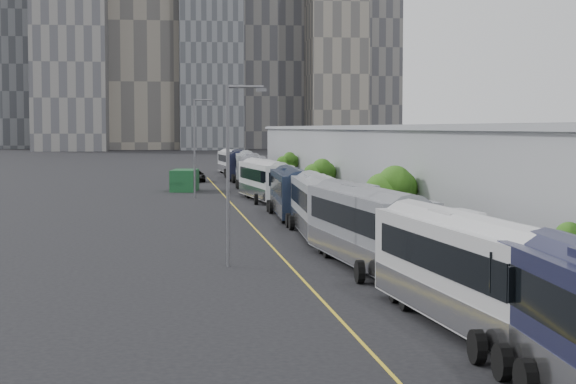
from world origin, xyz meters
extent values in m
cube|color=gray|center=(9.00, 55.00, 0.06)|extent=(10.00, 170.00, 0.12)
cube|color=gold|center=(-1.50, 55.00, 0.01)|extent=(0.12, 160.00, 0.02)
cube|color=gray|center=(13.00, 55.00, 3.40)|extent=(12.00, 160.00, 6.80)
cube|color=gray|center=(13.00, 55.00, 5.85)|extent=(12.45, 160.40, 2.57)
cube|color=gray|center=(7.10, 55.00, 7.00)|extent=(0.30, 160.00, 0.40)
cube|color=slate|center=(8.00, 310.00, 40.00)|extent=(20.00, 20.00, 80.00)
cube|color=gray|center=(48.00, 305.00, 35.00)|extent=(18.00, 18.00, 70.00)
cube|color=slate|center=(65.00, 340.00, 45.00)|extent=(22.00, 22.00, 90.00)
cube|color=silver|center=(2.66, 32.04, 2.02)|extent=(3.65, 13.82, 3.31)
cube|color=black|center=(2.66, 31.83, 2.62)|extent=(3.60, 12.19, 1.13)
cube|color=silver|center=(2.66, 32.04, 0.96)|extent=(3.67, 13.55, 1.06)
cube|color=silver|center=(2.66, 33.62, 3.84)|extent=(1.52, 2.40, 0.32)
cube|color=gray|center=(2.28, 47.12, 2.06)|extent=(3.88, 14.08, 3.37)
cube|color=black|center=(2.28, 46.90, 2.66)|extent=(3.80, 12.42, 1.15)
cube|color=silver|center=(2.28, 47.12, 0.98)|extent=(3.89, 13.81, 1.08)
cube|color=gray|center=(2.28, 48.72, 3.90)|extent=(1.57, 2.46, 0.32)
cube|color=#A6A9B0|center=(2.21, 61.42, 1.98)|extent=(3.44, 13.51, 3.24)
cube|color=black|center=(2.21, 61.21, 2.56)|extent=(3.41, 11.91, 1.10)
cube|color=silver|center=(2.21, 61.42, 0.94)|extent=(3.46, 13.24, 1.04)
cube|color=#A6A9B0|center=(2.21, 62.96, 3.75)|extent=(1.47, 2.34, 0.31)
cube|color=#172033|center=(2.23, 74.30, 1.94)|extent=(3.24, 13.21, 3.17)
cube|color=black|center=(2.23, 74.10, 2.51)|extent=(3.23, 11.64, 1.08)
cube|color=silver|center=(2.23, 74.30, 0.92)|extent=(3.27, 12.95, 1.02)
cube|color=#172033|center=(2.23, 75.81, 3.68)|extent=(1.41, 2.28, 0.30)
cube|color=white|center=(1.95, 91.66, 1.98)|extent=(3.99, 13.55, 3.23)
cube|color=black|center=(1.95, 91.46, 2.56)|extent=(3.89, 11.96, 1.10)
cube|color=silver|center=(1.95, 91.66, 0.94)|extent=(4.00, 13.29, 1.03)
cube|color=white|center=(1.95, 93.20, 3.75)|extent=(1.55, 2.38, 0.31)
cube|color=slate|center=(2.19, 105.88, 2.03)|extent=(3.91, 13.92, 3.33)
cube|color=black|center=(2.19, 105.67, 2.63)|extent=(3.83, 12.29, 1.13)
cube|color=silver|center=(2.19, 105.88, 0.97)|extent=(3.93, 13.65, 1.07)
cube|color=slate|center=(2.19, 107.47, 3.86)|extent=(1.57, 2.43, 0.32)
cube|color=#9B9FA4|center=(2.57, 117.66, 2.05)|extent=(3.73, 14.03, 3.36)
cube|color=black|center=(2.57, 117.44, 2.66)|extent=(3.67, 12.37, 1.14)
cube|color=silver|center=(2.57, 117.66, 0.98)|extent=(3.75, 13.76, 1.08)
cube|color=#9B9FA4|center=(2.57, 119.26, 3.90)|extent=(1.55, 2.44, 0.32)
cube|color=black|center=(2.41, 130.20, 1.97)|extent=(3.63, 13.49, 3.23)
cube|color=black|center=(2.41, 129.99, 2.56)|extent=(3.57, 11.90, 1.10)
cube|color=silver|center=(2.41, 130.20, 0.94)|extent=(3.65, 13.23, 1.03)
cube|color=black|center=(2.41, 131.74, 3.74)|extent=(1.49, 2.35, 0.31)
cube|color=white|center=(2.61, 145.71, 1.85)|extent=(3.32, 12.60, 3.02)
cube|color=black|center=(2.61, 145.52, 2.39)|extent=(3.28, 11.12, 1.03)
cube|color=silver|center=(2.61, 145.71, 0.88)|extent=(3.34, 12.36, 0.97)
cube|color=white|center=(2.61, 147.15, 3.50)|extent=(1.38, 2.19, 0.29)
cylinder|color=black|center=(5.31, 54.81, 1.60)|extent=(0.18, 0.18, 3.19)
sphere|color=#275713|center=(5.31, 54.81, 3.35)|extent=(2.86, 2.86, 2.86)
cylinder|color=black|center=(5.46, 81.21, 1.44)|extent=(0.18, 0.18, 2.87)
sphere|color=#275713|center=(5.46, 81.21, 3.00)|extent=(2.45, 2.45, 2.45)
cylinder|color=black|center=(5.81, 104.65, 1.51)|extent=(0.18, 0.18, 3.03)
sphere|color=#275713|center=(5.81, 104.65, 3.07)|extent=(1.98, 1.98, 1.98)
cylinder|color=#59595E|center=(-4.61, 48.18, 4.58)|extent=(0.18, 0.18, 9.15)
cylinder|color=#59595E|center=(-3.71, 48.18, 9.05)|extent=(1.80, 0.14, 0.14)
cube|color=#59595E|center=(-2.91, 48.18, 8.90)|extent=(0.50, 0.22, 0.18)
cylinder|color=#59595E|center=(-4.62, 96.06, 4.93)|extent=(0.18, 0.18, 9.86)
cylinder|color=#59595E|center=(-3.72, 96.06, 9.76)|extent=(1.80, 0.14, 0.14)
cube|color=#59595E|center=(-2.92, 96.06, 9.61)|extent=(0.50, 0.22, 0.18)
cube|color=#144422|center=(-5.37, 106.89, 1.18)|extent=(3.43, 5.75, 2.37)
imported|color=black|center=(-3.50, 125.04, 0.72)|extent=(2.40, 5.19, 1.44)
camera|label=1|loc=(-7.94, 0.00, 7.00)|focal=60.00mm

